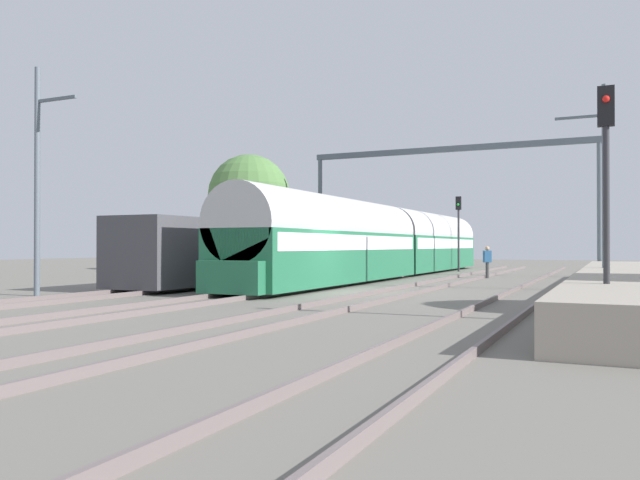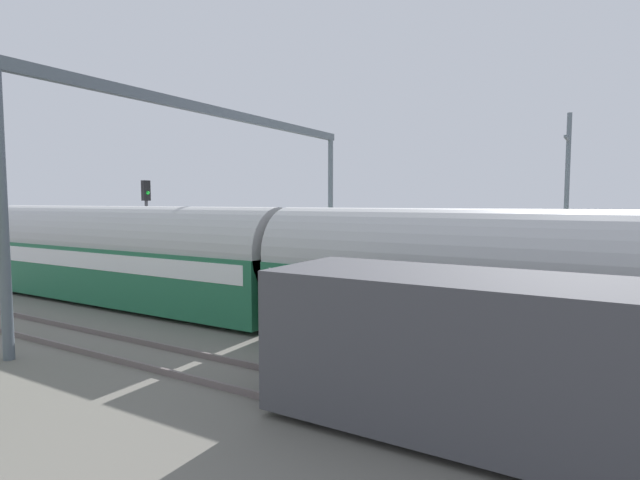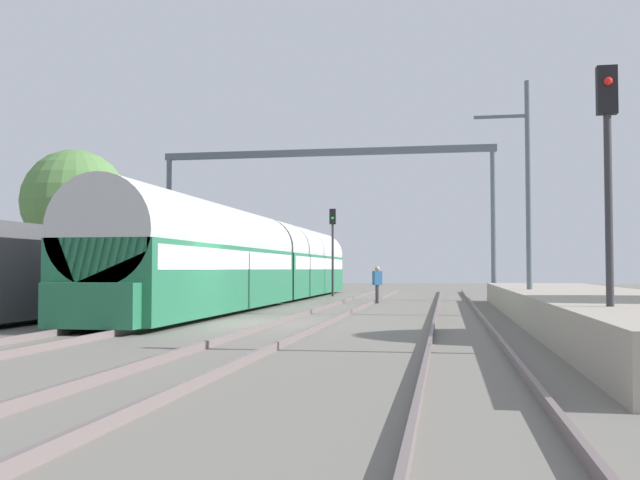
{
  "view_description": "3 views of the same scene",
  "coord_description": "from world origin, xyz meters",
  "px_view_note": "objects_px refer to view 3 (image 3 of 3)",
  "views": [
    {
      "loc": [
        9.3,
        -22.13,
        1.76
      ],
      "look_at": [
        -2.19,
        2.61,
        2.0
      ],
      "focal_mm": 35.61,
      "sensor_mm": 36.0,
      "label": 1
    },
    {
      "loc": [
        -15.39,
        2.74,
        4.17
      ],
      "look_at": [
        1.05,
        12.55,
        2.68
      ],
      "focal_mm": 27.92,
      "sensor_mm": 36.0,
      "label": 2
    },
    {
      "loc": [
        6.18,
        -20.37,
        1.58
      ],
      "look_at": [
        -1.1,
        21.21,
        3.3
      ],
      "focal_mm": 40.26,
      "sensor_mm": 36.0,
      "label": 3
    }
  ],
  "objects_px": {
    "railway_signal_far": "(333,240)",
    "catenary_gantry": "(325,185)",
    "person_crossing": "(377,281)",
    "railway_signal_near": "(608,170)",
    "freight_car": "(63,272)",
    "passenger_train": "(263,261)"
  },
  "relations": [
    {
      "from": "person_crossing",
      "to": "railway_signal_near",
      "type": "height_order",
      "value": "railway_signal_near"
    },
    {
      "from": "person_crossing",
      "to": "railway_signal_far",
      "type": "bearing_deg",
      "value": 78.66
    },
    {
      "from": "passenger_train",
      "to": "freight_car",
      "type": "xyz_separation_m",
      "value": [
        -4.39,
        -9.93,
        -0.5
      ]
    },
    {
      "from": "passenger_train",
      "to": "freight_car",
      "type": "bearing_deg",
      "value": -113.82
    },
    {
      "from": "railway_signal_far",
      "to": "catenary_gantry",
      "type": "height_order",
      "value": "catenary_gantry"
    },
    {
      "from": "railway_signal_far",
      "to": "catenary_gantry",
      "type": "relative_size",
      "value": 0.29
    },
    {
      "from": "catenary_gantry",
      "to": "railway_signal_near",
      "type": "bearing_deg",
      "value": -68.22
    },
    {
      "from": "passenger_train",
      "to": "person_crossing",
      "type": "relative_size",
      "value": 18.99
    },
    {
      "from": "passenger_train",
      "to": "railway_signal_near",
      "type": "height_order",
      "value": "railway_signal_near"
    },
    {
      "from": "freight_car",
      "to": "person_crossing",
      "type": "bearing_deg",
      "value": 48.01
    },
    {
      "from": "railway_signal_near",
      "to": "railway_signal_far",
      "type": "distance_m",
      "value": 28.91
    },
    {
      "from": "railway_signal_far",
      "to": "catenary_gantry",
      "type": "xyz_separation_m",
      "value": [
        0.28,
        -4.43,
        2.71
      ]
    },
    {
      "from": "railway_signal_near",
      "to": "railway_signal_far",
      "type": "bearing_deg",
      "value": 109.02
    },
    {
      "from": "person_crossing",
      "to": "railway_signal_near",
      "type": "bearing_deg",
      "value": -106.44
    },
    {
      "from": "freight_car",
      "to": "railway_signal_near",
      "type": "distance_m",
      "value": 18.01
    },
    {
      "from": "passenger_train",
      "to": "catenary_gantry",
      "type": "relative_size",
      "value": 1.87
    },
    {
      "from": "passenger_train",
      "to": "railway_signal_far",
      "type": "distance_m",
      "value": 9.13
    },
    {
      "from": "freight_car",
      "to": "person_crossing",
      "type": "xyz_separation_m",
      "value": [
        9.65,
        10.72,
        -0.44
      ]
    },
    {
      "from": "freight_car",
      "to": "catenary_gantry",
      "type": "relative_size",
      "value": 0.74
    },
    {
      "from": "passenger_train",
      "to": "catenary_gantry",
      "type": "bearing_deg",
      "value": 63.53
    },
    {
      "from": "passenger_train",
      "to": "person_crossing",
      "type": "bearing_deg",
      "value": 8.52
    },
    {
      "from": "railway_signal_far",
      "to": "passenger_train",
      "type": "bearing_deg",
      "value": -102.24
    }
  ]
}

